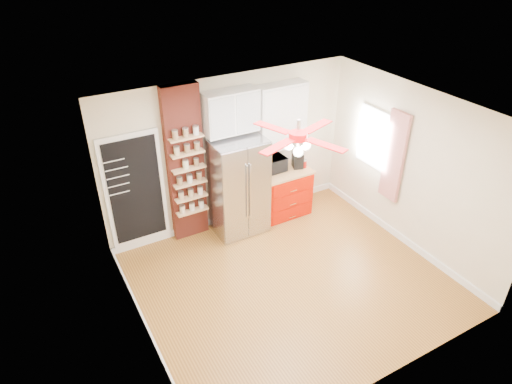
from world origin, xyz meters
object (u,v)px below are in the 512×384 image
red_cabinet (284,192)px  coffee_maker (298,160)px  ceiling_fan (298,136)px  pantry_jar_oats (185,164)px  canister_left (304,164)px  fridge (238,186)px  toaster_oven (272,165)px

red_cabinet → coffee_maker: 0.65m
red_cabinet → ceiling_fan: 2.75m
ceiling_fan → pantry_jar_oats: ceiling_fan is taller
red_cabinet → coffee_maker: bearing=0.3°
canister_left → pantry_jar_oats: size_ratio=0.97×
fridge → coffee_maker: bearing=2.4°
canister_left → pantry_jar_oats: pantry_jar_oats is taller
coffee_maker → red_cabinet: bearing=-160.3°
ceiling_fan → toaster_oven: (0.71, 1.77, -1.39)m
red_cabinet → coffee_maker: coffee_maker is taller
red_cabinet → ceiling_fan: size_ratio=0.67×
fridge → canister_left: 1.34m
coffee_maker → pantry_jar_oats: 2.13m
toaster_oven → fridge: bearing=-172.3°
toaster_oven → coffee_maker: 0.50m
red_cabinet → pantry_jar_oats: size_ratio=6.68×
red_cabinet → toaster_oven: (-0.21, 0.09, 0.58)m
coffee_maker → canister_left: (0.09, -0.08, -0.07)m
fridge → canister_left: bearing=-1.0°
ceiling_fan → toaster_oven: 2.36m
fridge → coffee_maker: size_ratio=6.36×
ceiling_fan → coffee_maker: 2.49m
coffee_maker → ceiling_fan: bearing=-106.1°
coffee_maker → fridge: bearing=-158.3°
fridge → toaster_oven: (0.76, 0.14, 0.16)m
fridge → coffee_maker: 1.26m
canister_left → red_cabinet: bearing=168.8°
red_cabinet → toaster_oven: 0.62m
fridge → toaster_oven: bearing=10.1°
pantry_jar_oats → canister_left: bearing=-4.7°
fridge → coffee_maker: fridge is taller
toaster_oven → canister_left: toaster_oven is taller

